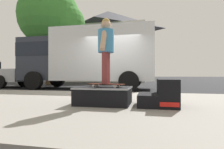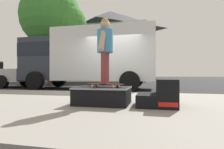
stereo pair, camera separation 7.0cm
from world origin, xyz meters
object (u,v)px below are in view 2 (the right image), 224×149
object	(u,v)px
skate_box	(103,95)
kicker_ramp	(160,95)
street_tree_main	(54,19)
skateboard	(105,84)
skater_kid	(105,45)
box_truck	(88,57)

from	to	relation	value
skate_box	kicker_ramp	world-z (taller)	kicker_ramp
skate_box	street_tree_main	xyz separation A→B (m)	(-6.28, 8.85, 4.69)
skate_box	kicker_ramp	xyz separation A→B (m)	(1.16, -0.00, 0.03)
kicker_ramp	skateboard	world-z (taller)	kicker_ramp
skater_kid	box_truck	world-z (taller)	box_truck
skater_kid	box_truck	bearing A→B (deg)	113.69
skate_box	skater_kid	distance (m)	1.05
skateboard	box_truck	distance (m)	5.99
kicker_ramp	street_tree_main	bearing A→B (deg)	130.08
skateboard	skater_kid	distance (m)	0.82
kicker_ramp	box_truck	size ratio (longest dim) A/B	0.12
street_tree_main	skater_kid	bearing A→B (deg)	-54.42
kicker_ramp	skateboard	distance (m)	1.14
skate_box	skater_kid	size ratio (longest dim) A/B	0.81
skateboard	street_tree_main	xyz separation A→B (m)	(-6.32, 8.84, 4.47)
kicker_ramp	skater_kid	distance (m)	1.52
box_truck	street_tree_main	distance (m)	6.20
skateboard	skate_box	bearing A→B (deg)	-166.06
skater_kid	skateboard	bearing A→B (deg)	97.13
skater_kid	street_tree_main	xyz separation A→B (m)	(-6.32, 8.84, 3.65)
skate_box	kicker_ramp	bearing A→B (deg)	-0.02
skater_kid	box_truck	size ratio (longest dim) A/B	0.20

